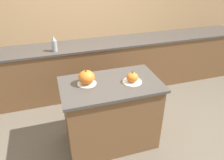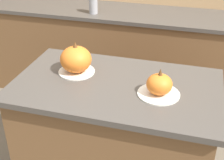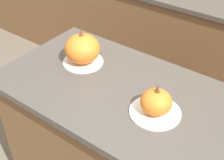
% 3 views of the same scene
% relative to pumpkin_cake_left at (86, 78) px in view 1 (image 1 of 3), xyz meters
% --- Properties ---
extents(ground_plane, '(12.00, 12.00, 0.00)m').
position_rel_pumpkin_cake_left_xyz_m(ground_plane, '(0.27, -0.07, -1.01)').
color(ground_plane, '#665B4C').
extents(wall_back, '(8.00, 0.06, 2.50)m').
position_rel_pumpkin_cake_left_xyz_m(wall_back, '(0.27, 1.61, 0.24)').
color(wall_back, tan).
rests_on(wall_back, ground_plane).
extents(kitchen_island, '(1.20, 0.71, 0.92)m').
position_rel_pumpkin_cake_left_xyz_m(kitchen_island, '(0.27, -0.07, -0.54)').
color(kitchen_island, brown).
rests_on(kitchen_island, ground_plane).
extents(back_counter, '(6.00, 0.60, 0.93)m').
position_rel_pumpkin_cake_left_xyz_m(back_counter, '(0.27, 1.28, -0.54)').
color(back_counter, brown).
rests_on(back_counter, ground_plane).
extents(pumpkin_cake_left, '(0.22, 0.22, 0.20)m').
position_rel_pumpkin_cake_left_xyz_m(pumpkin_cake_left, '(0.00, 0.00, 0.00)').
color(pumpkin_cake_left, silver).
rests_on(pumpkin_cake_left, kitchen_island).
extents(pumpkin_cake_right, '(0.23, 0.23, 0.16)m').
position_rel_pumpkin_cake_left_xyz_m(pumpkin_cake_right, '(0.53, -0.12, -0.03)').
color(pumpkin_cake_right, silver).
rests_on(pumpkin_cake_right, kitchen_island).
extents(bottle_tall, '(0.08, 0.08, 0.25)m').
position_rel_pumpkin_cake_left_xyz_m(bottle_tall, '(-0.28, 1.13, 0.04)').
color(bottle_tall, '#99999E').
rests_on(bottle_tall, back_counter).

